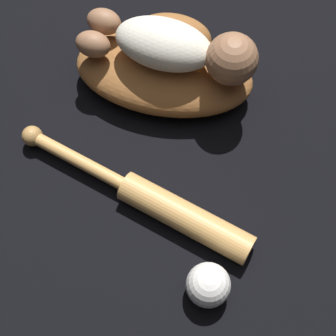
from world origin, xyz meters
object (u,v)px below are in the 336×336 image
at_px(baseball_glove, 166,66).
at_px(baby_figure, 177,47).
at_px(baseball_bat, 160,204).
at_px(baseball, 208,285).

bearing_deg(baseball_glove, baby_figure, -21.99).
height_order(baseball_bat, baseball, baseball).
height_order(baby_figure, baseball_bat, baby_figure).
distance_m(baby_figure, baseball_bat, 0.30).
xyz_separation_m(baseball_bat, baseball, (0.14, -0.10, 0.01)).
bearing_deg(baby_figure, baseball, -57.63).
bearing_deg(baseball, baseball_bat, 143.86).
xyz_separation_m(baseball_glove, baseball_bat, (0.12, -0.28, -0.02)).
bearing_deg(baseball_glove, baseball_bat, -66.32).
bearing_deg(baseball_glove, baseball, -55.26).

